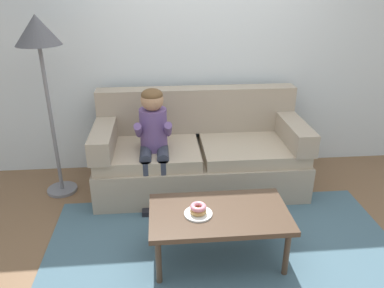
{
  "coord_description": "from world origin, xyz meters",
  "views": [
    {
      "loc": [
        -0.47,
        -2.64,
        2.03
      ],
      "look_at": [
        -0.2,
        0.45,
        0.65
      ],
      "focal_mm": 35.27,
      "sensor_mm": 36.0,
      "label": 1
    }
  ],
  "objects_px": {
    "donut": "(198,211)",
    "toy_controller": "(267,231)",
    "couch": "(199,154)",
    "floor_lamp": "(39,45)",
    "coffee_table": "(219,216)",
    "person_child": "(154,135)"
  },
  "relations": [
    {
      "from": "couch",
      "to": "donut",
      "type": "relative_size",
      "value": 17.31
    },
    {
      "from": "donut",
      "to": "toy_controller",
      "type": "xyz_separation_m",
      "value": [
        0.63,
        0.28,
        -0.43
      ]
    },
    {
      "from": "coffee_table",
      "to": "donut",
      "type": "distance_m",
      "value": 0.18
    },
    {
      "from": "floor_lamp",
      "to": "coffee_table",
      "type": "bearing_deg",
      "value": -38.18
    },
    {
      "from": "coffee_table",
      "to": "floor_lamp",
      "type": "relative_size",
      "value": 0.6
    },
    {
      "from": "donut",
      "to": "toy_controller",
      "type": "height_order",
      "value": "donut"
    },
    {
      "from": "toy_controller",
      "to": "floor_lamp",
      "type": "bearing_deg",
      "value": 128.6
    },
    {
      "from": "coffee_table",
      "to": "person_child",
      "type": "distance_m",
      "value": 1.1
    },
    {
      "from": "person_child",
      "to": "toy_controller",
      "type": "xyz_separation_m",
      "value": [
        0.95,
        -0.69,
        -0.65
      ]
    },
    {
      "from": "person_child",
      "to": "toy_controller",
      "type": "distance_m",
      "value": 1.34
    },
    {
      "from": "donut",
      "to": "toy_controller",
      "type": "distance_m",
      "value": 0.81
    },
    {
      "from": "floor_lamp",
      "to": "toy_controller",
      "type": "bearing_deg",
      "value": -24.83
    },
    {
      "from": "person_child",
      "to": "donut",
      "type": "distance_m",
      "value": 1.04
    },
    {
      "from": "coffee_table",
      "to": "person_child",
      "type": "height_order",
      "value": "person_child"
    },
    {
      "from": "coffee_table",
      "to": "toy_controller",
      "type": "xyz_separation_m",
      "value": [
        0.47,
        0.25,
        -0.36
      ]
    },
    {
      "from": "couch",
      "to": "floor_lamp",
      "type": "bearing_deg",
      "value": -179.49
    },
    {
      "from": "couch",
      "to": "person_child",
      "type": "xyz_separation_m",
      "value": [
        -0.46,
        -0.21,
        0.32
      ]
    },
    {
      "from": "coffee_table",
      "to": "floor_lamp",
      "type": "height_order",
      "value": "floor_lamp"
    },
    {
      "from": "couch",
      "to": "person_child",
      "type": "relative_size",
      "value": 1.89
    },
    {
      "from": "coffee_table",
      "to": "person_child",
      "type": "xyz_separation_m",
      "value": [
        -0.48,
        0.94,
        0.29
      ]
    },
    {
      "from": "donut",
      "to": "coffee_table",
      "type": "bearing_deg",
      "value": 8.24
    },
    {
      "from": "toy_controller",
      "to": "person_child",
      "type": "bearing_deg",
      "value": 117.44
    }
  ]
}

